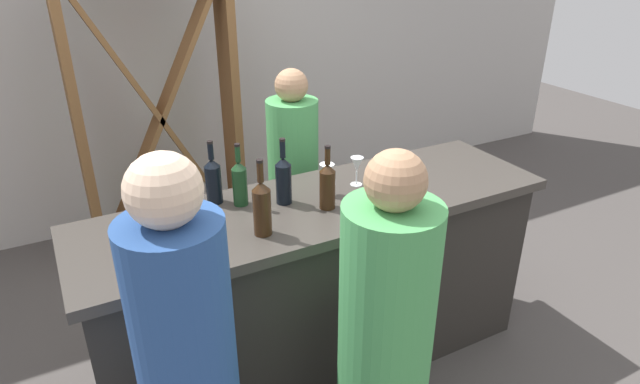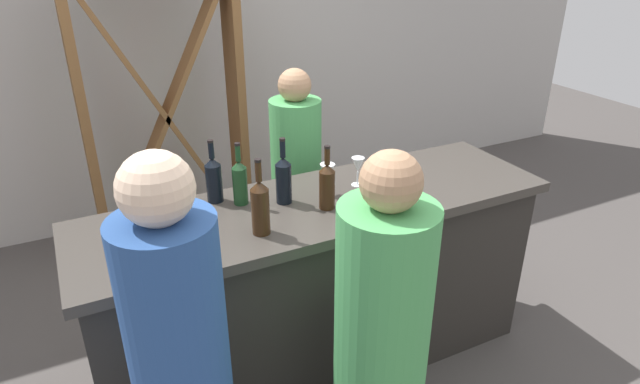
% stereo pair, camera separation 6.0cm
% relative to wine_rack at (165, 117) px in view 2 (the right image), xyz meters
% --- Properties ---
extents(ground_plane, '(12.00, 12.00, 0.00)m').
position_rel_wine_rack_xyz_m(ground_plane, '(0.37, -1.65, -0.99)').
color(ground_plane, '#4C4744').
extents(back_wall, '(8.00, 0.10, 2.80)m').
position_rel_wine_rack_xyz_m(back_wall, '(0.37, 0.55, 0.41)').
color(back_wall, '#BCB7B2').
rests_on(back_wall, ground).
extents(bar_counter, '(2.31, 0.68, 0.99)m').
position_rel_wine_rack_xyz_m(bar_counter, '(0.37, -1.65, -0.49)').
color(bar_counter, '#2A2723').
rests_on(bar_counter, ground).
extents(wine_rack, '(1.10, 0.28, 1.99)m').
position_rel_wine_rack_xyz_m(wine_rack, '(0.00, 0.00, 0.00)').
color(wine_rack, brown).
rests_on(wine_rack, ground).
extents(wine_bottle_leftmost_near_black, '(0.08, 0.08, 0.31)m').
position_rel_wine_rack_xyz_m(wine_bottle_leftmost_near_black, '(-0.07, -1.42, 0.12)').
color(wine_bottle_leftmost_near_black, black).
rests_on(wine_bottle_leftmost_near_black, bar_counter).
extents(wine_bottle_second_left_amber_brown, '(0.08, 0.08, 0.34)m').
position_rel_wine_rack_xyz_m(wine_bottle_second_left_amber_brown, '(0.02, -1.80, 0.13)').
color(wine_bottle_second_left_amber_brown, '#331E0F').
rests_on(wine_bottle_second_left_amber_brown, bar_counter).
extents(wine_bottle_center_olive_green, '(0.07, 0.07, 0.30)m').
position_rel_wine_rack_xyz_m(wine_bottle_center_olive_green, '(0.03, -1.50, 0.11)').
color(wine_bottle_center_olive_green, '#193D1E').
rests_on(wine_bottle_center_olive_green, bar_counter).
extents(wine_bottle_second_right_near_black, '(0.08, 0.08, 0.32)m').
position_rel_wine_rack_xyz_m(wine_bottle_second_right_near_black, '(0.22, -1.58, 0.12)').
color(wine_bottle_second_right_near_black, black).
rests_on(wine_bottle_second_right_near_black, bar_counter).
extents(wine_bottle_rightmost_amber_brown, '(0.07, 0.07, 0.31)m').
position_rel_wine_rack_xyz_m(wine_bottle_rightmost_amber_brown, '(0.37, -1.72, 0.12)').
color(wine_bottle_rightmost_amber_brown, '#331E0F').
rests_on(wine_bottle_rightmost_amber_brown, bar_counter).
extents(wine_glass_near_left, '(0.08, 0.08, 0.13)m').
position_rel_wine_rack_xyz_m(wine_glass_near_left, '(-0.39, -1.90, 0.09)').
color(wine_glass_near_left, white).
rests_on(wine_glass_near_left, bar_counter).
extents(wine_glass_near_center, '(0.07, 0.07, 0.16)m').
position_rel_wine_rack_xyz_m(wine_glass_near_center, '(0.44, -1.59, 0.11)').
color(wine_glass_near_center, white).
rests_on(wine_glass_near_center, bar_counter).
extents(wine_glass_near_right, '(0.07, 0.07, 0.15)m').
position_rel_wine_rack_xyz_m(wine_glass_near_right, '(0.62, -1.57, 0.11)').
color(wine_glass_near_right, white).
rests_on(wine_glass_near_right, bar_counter).
extents(person_center_guest, '(0.41, 0.41, 1.50)m').
position_rel_wine_rack_xyz_m(person_center_guest, '(0.31, -2.32, -0.31)').
color(person_center_guest, '#4CA559').
rests_on(person_center_guest, ground).
extents(person_right_guest, '(0.36, 0.36, 1.47)m').
position_rel_wine_rack_xyz_m(person_right_guest, '(0.55, -0.98, -0.31)').
color(person_right_guest, '#4CA559').
rests_on(person_right_guest, ground).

